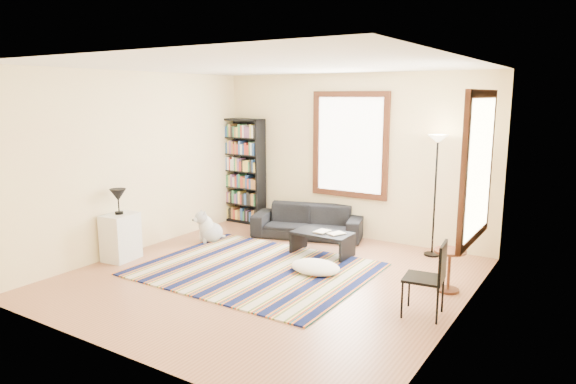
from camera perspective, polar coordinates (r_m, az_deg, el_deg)
The scene contains 21 objects.
floor at distance 7.09m, azimuth -2.20°, elevation -9.82°, with size 5.00×5.00×0.10m, color #A46C4B.
ceiling at distance 6.65m, azimuth -2.38°, elevation 14.28°, with size 5.00×5.00×0.10m, color white.
wall_back at distance 8.91m, azimuth 7.09°, elevation 3.97°, with size 5.00×0.10×2.80m, color #F8EDA7.
wall_front at distance 4.88m, azimuth -19.57°, elevation -2.17°, with size 5.00×0.10×2.80m, color #F8EDA7.
wall_left at distance 8.42m, azimuth -16.74°, elevation 3.20°, with size 0.10×5.00×2.80m, color #F8EDA7.
wall_right at distance 5.69m, azimuth 19.36°, elevation -0.38°, with size 0.10×5.00×2.80m, color #F8EDA7.
window_back at distance 8.82m, azimuth 6.90°, elevation 5.21°, with size 1.20×0.06×1.60m, color white.
window_right at distance 6.45m, azimuth 20.41°, elevation 2.60°, with size 0.06×1.20×1.60m, color white.
rug at distance 7.36m, azimuth -3.64°, elevation -8.54°, with size 3.09×2.48×0.02m, color #0C143E.
sofa at distance 8.94m, azimuth 2.23°, elevation -3.27°, with size 0.74×1.89×0.55m, color black.
bookshelf at distance 9.91m, azimuth -5.08°, elevation 2.35°, with size 0.90×0.30×2.00m, color black.
coffee_table at distance 7.98m, azimuth 3.83°, elevation -5.72°, with size 0.90×0.50×0.36m, color black.
book_a at distance 7.97m, azimuth 3.21°, elevation -4.30°, with size 0.19×0.26×0.02m, color beige.
book_b at distance 7.90m, azimuth 4.98°, elevation -4.48°, with size 0.18×0.25×0.02m, color beige.
floor_cushion at distance 7.19m, azimuth 3.06°, elevation -8.33°, with size 0.72×0.54×0.18m, color white.
floor_lamp at distance 8.06m, azimuth 16.00°, elevation -0.47°, with size 0.30×0.30×1.86m, color black, non-canonical shape.
side_table at distance 6.81m, azimuth 17.44°, elevation -8.33°, with size 0.40×0.40×0.54m, color #4A2512.
folding_chair at distance 5.97m, azimuth 14.83°, elevation -9.28°, with size 0.42×0.40×0.86m, color black.
white_cabinet at distance 8.09m, azimuth -18.10°, elevation -4.77°, with size 0.38×0.50×0.70m, color silver.
table_lamp at distance 7.96m, azimuth -18.32°, elevation -1.02°, with size 0.24×0.24×0.38m, color black, non-canonical shape.
dog at distance 8.72m, azimuth -8.52°, elevation -3.77°, with size 0.39×0.54×0.54m, color silver, non-canonical shape.
Camera 1 is at (3.78, -5.46, 2.44)m, focal length 32.00 mm.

